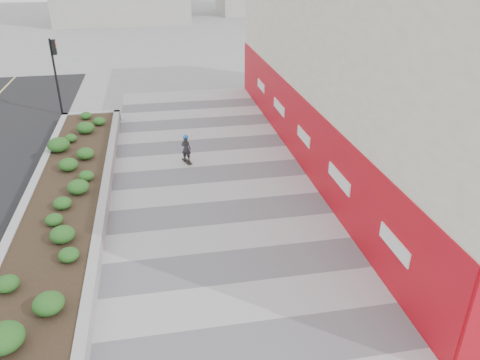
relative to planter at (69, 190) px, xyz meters
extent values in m
plane|color=gray|center=(5.50, -7.00, -0.42)|extent=(160.00, 160.00, 0.00)
cube|color=#A8A8AD|center=(5.50, -4.00, -0.41)|extent=(8.00, 36.00, 0.01)
cube|color=beige|center=(12.50, 2.00, 3.58)|extent=(6.00, 24.00, 8.00)
cube|color=red|center=(9.52, 2.00, 1.08)|extent=(0.12, 24.00, 3.00)
cube|color=#9E9EA0|center=(0.00, 8.85, -0.14)|extent=(3.00, 0.30, 0.55)
cube|color=#9E9EA0|center=(-1.35, 0.00, -0.14)|extent=(0.30, 18.00, 0.55)
cube|color=#9E9EA0|center=(1.35, 0.00, -0.14)|extent=(0.30, 18.00, 0.55)
cube|color=#2D2116|center=(0.00, 0.00, -0.17)|extent=(2.40, 17.40, 0.50)
cylinder|color=black|center=(-1.80, 10.50, 1.68)|extent=(0.12, 0.12, 4.20)
cube|color=black|center=(-1.62, 10.50, 3.33)|extent=(0.18, 0.28, 0.80)
cylinder|color=#595654|center=(6.00, -4.00, -0.42)|extent=(0.44, 0.44, 0.01)
cube|color=black|center=(4.63, 2.57, -0.35)|extent=(0.44, 0.74, 0.02)
imported|color=black|center=(4.63, 2.57, 0.24)|extent=(0.50, 0.42, 1.17)
sphere|color=blue|center=(4.63, 2.57, 0.78)|extent=(0.23, 0.23, 0.23)
camera|label=1|loc=(3.51, -16.42, 8.20)|focal=35.00mm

